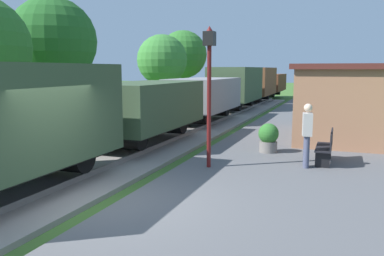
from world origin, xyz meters
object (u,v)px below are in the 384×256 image
station_hut (345,101)px  person_waiting (307,133)px  bench_near_hut (327,146)px  freight_train (221,91)px  potted_planter (268,137)px  tree_field_distant (183,55)px  tree_trackside_far (53,41)px  tree_field_left (162,60)px  lamp_post_near (209,71)px

station_hut → person_waiting: station_hut is taller
bench_near_hut → person_waiting: 0.98m
freight_train → potted_planter: (4.58, -10.32, -0.83)m
person_waiting → potted_planter: (-1.29, 1.64, -0.46)m
freight_train → potted_planter: bearing=-66.1°
freight_train → potted_planter: size_ratio=42.79×
freight_train → tree_field_distant: bearing=124.2°
bench_near_hut → tree_field_distant: (-12.31, 20.01, 3.34)m
potted_planter → tree_trackside_far: 12.51m
tree_field_distant → tree_field_left: bearing=-81.0°
freight_train → station_hut: 9.52m
tree_trackside_far → freight_train: bearing=43.4°
person_waiting → bench_near_hut: bearing=-133.1°
bench_near_hut → tree_trackside_far: size_ratio=0.24×
lamp_post_near → tree_trackside_far: size_ratio=0.58×
bench_near_hut → person_waiting: size_ratio=0.88×
potted_planter → tree_field_left: (-9.53, 12.74, 2.75)m
freight_train → tree_trackside_far: tree_trackside_far is taller
freight_train → tree_field_left: size_ratio=7.53×
station_hut → tree_field_distant: size_ratio=0.96×
tree_trackside_far → tree_field_left: 9.05m
person_waiting → tree_field_distant: 24.04m
freight_train → tree_trackside_far: size_ratio=6.16×
bench_near_hut → tree_field_distant: bearing=121.6°
station_hut → lamp_post_near: bearing=-118.6°
freight_train → tree_field_distant: (-5.95, 8.77, 2.51)m
tree_field_distant → freight_train: bearing=-55.8°
lamp_post_near → tree_field_distant: bearing=113.5°
tree_trackside_far → station_hut: bearing=-1.1°
bench_near_hut → lamp_post_near: (-2.93, -1.60, 2.08)m
freight_train → bench_near_hut: bearing=-60.5°
potted_planter → tree_trackside_far: size_ratio=0.14×
station_hut → potted_planter: bearing=-121.2°
lamp_post_near → tree_field_left: (-8.37, 15.26, 0.67)m
lamp_post_near → tree_trackside_far: tree_trackside_far is taller
bench_near_hut → station_hut: bearing=84.5°
tree_field_left → lamp_post_near: bearing=-61.3°
bench_near_hut → lamp_post_near: lamp_post_near is taller
tree_field_distant → potted_planter: bearing=-61.1°
person_waiting → tree_field_distant: size_ratio=0.28×
lamp_post_near → tree_trackside_far: (-10.21, 6.43, 1.41)m
tree_field_distant → lamp_post_near: bearing=-66.5°
tree_field_distant → person_waiting: bearing=-60.3°
person_waiting → potted_planter: bearing=-60.7°
tree_field_left → potted_planter: bearing=-53.2°
lamp_post_near → tree_field_distant: tree_field_distant is taller
lamp_post_near → tree_field_distant: size_ratio=0.61×
freight_train → bench_near_hut: freight_train is taller
freight_train → tree_field_distant: size_ratio=6.46×
bench_near_hut → tree_trackside_far: (-13.14, 4.84, 3.49)m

